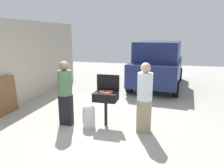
# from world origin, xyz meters

# --- Properties ---
(ground_plane) EXTENTS (24.00, 24.00, 0.00)m
(ground_plane) POSITION_xyz_m (0.00, 0.00, 0.00)
(ground_plane) COLOR #9E998E
(house_wall_side) EXTENTS (0.24, 8.00, 2.80)m
(house_wall_side) POSITION_xyz_m (-3.15, 1.00, 1.40)
(house_wall_side) COLOR #B2A893
(house_wall_side) RESTS_ON ground
(bbq_grill) EXTENTS (0.60, 0.44, 0.89)m
(bbq_grill) POSITION_xyz_m (0.19, 0.01, 0.75)
(bbq_grill) COLOR black
(bbq_grill) RESTS_ON ground
(grill_lid_open) EXTENTS (0.60, 0.05, 0.42)m
(grill_lid_open) POSITION_xyz_m (0.19, 0.23, 1.10)
(grill_lid_open) COLOR black
(grill_lid_open) RESTS_ON bbq_grill
(hot_dog_0) EXTENTS (0.13, 0.04, 0.03)m
(hot_dog_0) POSITION_xyz_m (0.31, 0.04, 0.90)
(hot_dog_0) COLOR #C6593D
(hot_dog_0) RESTS_ON bbq_grill
(hot_dog_1) EXTENTS (0.13, 0.03, 0.03)m
(hot_dog_1) POSITION_xyz_m (0.13, 0.04, 0.90)
(hot_dog_1) COLOR #AD4228
(hot_dog_1) RESTS_ON bbq_grill
(hot_dog_2) EXTENTS (0.13, 0.03, 0.03)m
(hot_dog_2) POSITION_xyz_m (0.06, 0.08, 0.90)
(hot_dog_2) COLOR #B74C33
(hot_dog_2) RESTS_ON bbq_grill
(hot_dog_3) EXTENTS (0.13, 0.04, 0.03)m
(hot_dog_3) POSITION_xyz_m (0.23, -0.11, 0.90)
(hot_dog_3) COLOR #B74C33
(hot_dog_3) RESTS_ON bbq_grill
(hot_dog_4) EXTENTS (0.13, 0.04, 0.03)m
(hot_dog_4) POSITION_xyz_m (0.08, -0.01, 0.90)
(hot_dog_4) COLOR #C6593D
(hot_dog_4) RESTS_ON bbq_grill
(hot_dog_5) EXTENTS (0.13, 0.03, 0.03)m
(hot_dog_5) POSITION_xyz_m (0.21, 0.09, 0.90)
(hot_dog_5) COLOR #AD4228
(hot_dog_5) RESTS_ON bbq_grill
(hot_dog_6) EXTENTS (0.13, 0.04, 0.03)m
(hot_dog_6) POSITION_xyz_m (0.29, 0.12, 0.90)
(hot_dog_6) COLOR #AD4228
(hot_dog_6) RESTS_ON bbq_grill
(hot_dog_7) EXTENTS (0.13, 0.03, 0.03)m
(hot_dog_7) POSITION_xyz_m (0.24, -0.14, 0.90)
(hot_dog_7) COLOR #C6593D
(hot_dog_7) RESTS_ON bbq_grill
(hot_dog_8) EXTENTS (0.13, 0.04, 0.03)m
(hot_dog_8) POSITION_xyz_m (0.29, -0.01, 0.90)
(hot_dog_8) COLOR #AD4228
(hot_dog_8) RESTS_ON bbq_grill
(hot_dog_9) EXTENTS (0.13, 0.04, 0.03)m
(hot_dog_9) POSITION_xyz_m (0.30, -0.08, 0.90)
(hot_dog_9) COLOR #C6593D
(hot_dog_9) RESTS_ON bbq_grill
(hot_dog_10) EXTENTS (0.13, 0.04, 0.03)m
(hot_dog_10) POSITION_xyz_m (0.10, -0.08, 0.90)
(hot_dog_10) COLOR #AD4228
(hot_dog_10) RESTS_ON bbq_grill
(hot_dog_11) EXTENTS (0.13, 0.04, 0.03)m
(hot_dog_11) POSITION_xyz_m (0.14, -0.04, 0.90)
(hot_dog_11) COLOR #B74C33
(hot_dog_11) RESTS_ON bbq_grill
(propane_tank) EXTENTS (0.32, 0.32, 0.62)m
(propane_tank) POSITION_xyz_m (-0.20, -0.21, 0.32)
(propane_tank) COLOR silver
(propane_tank) RESTS_ON ground
(person_left) EXTENTS (0.35, 0.35, 1.69)m
(person_left) POSITION_xyz_m (-0.83, -0.21, 0.92)
(person_left) COLOR black
(person_left) RESTS_ON ground
(person_right) EXTENTS (0.36, 0.36, 1.71)m
(person_right) POSITION_xyz_m (1.19, -0.14, 0.93)
(person_right) COLOR gray
(person_right) RESTS_ON ground
(parked_minivan) EXTENTS (2.32, 4.54, 2.02)m
(parked_minivan) POSITION_xyz_m (1.24, 4.76, 1.03)
(parked_minivan) COLOR navy
(parked_minivan) RESTS_ON ground
(leaning_board) EXTENTS (0.09, 0.90, 1.11)m
(leaning_board) POSITION_xyz_m (-2.90, 0.04, 0.56)
(leaning_board) COLOR brown
(leaning_board) RESTS_ON ground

